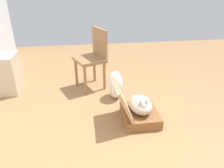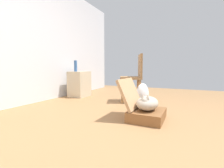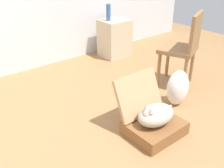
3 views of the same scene
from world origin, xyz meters
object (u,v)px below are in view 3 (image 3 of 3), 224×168
at_px(cat, 155,115).
at_px(suitcase_base, 155,128).
at_px(side_table, 114,38).
at_px(vase_tall, 108,12).
at_px(chair, 184,46).
at_px(plastic_bag_white, 178,88).

bearing_deg(cat, suitcase_base, -3.29).
bearing_deg(side_table, vase_tall, 172.50).
bearing_deg(chair, vase_tall, -108.49).
bearing_deg(plastic_bag_white, cat, -160.00).
bearing_deg(suitcase_base, cat, 176.71).
xyz_separation_m(side_table, chair, (-0.02, -1.39, 0.23)).
bearing_deg(plastic_bag_white, suitcase_base, -159.77).
relative_size(cat, vase_tall, 1.84).
xyz_separation_m(suitcase_base, plastic_bag_white, (0.61, 0.23, 0.15)).
bearing_deg(cat, vase_tall, 63.55).
xyz_separation_m(suitcase_base, chair, (1.05, 0.52, 0.47)).
bearing_deg(plastic_bag_white, vase_tall, 78.81).
height_order(cat, vase_tall, vase_tall).
xyz_separation_m(vase_tall, chair, (0.10, -1.40, -0.20)).
bearing_deg(suitcase_base, plastic_bag_white, 20.23).
bearing_deg(vase_tall, cat, -116.45).
bearing_deg(suitcase_base, vase_tall, 63.72).
height_order(suitcase_base, side_table, side_table).
distance_m(side_table, chair, 1.41).
height_order(cat, side_table, side_table).
height_order(plastic_bag_white, chair, chair).
bearing_deg(cat, chair, 26.27).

